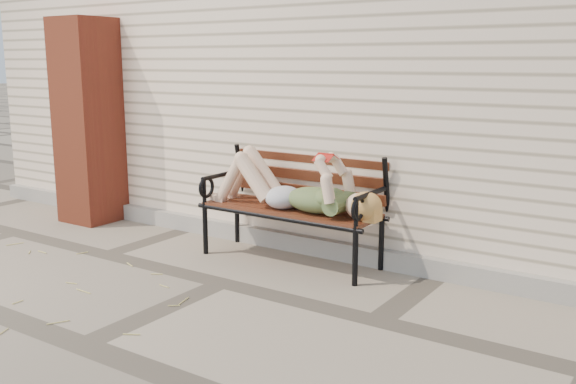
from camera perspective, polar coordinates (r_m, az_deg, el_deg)
The scene contains 7 objects.
ground at distance 4.74m, azimuth -5.88°, elevation -8.05°, with size 80.00×80.00×0.00m, color gray.
house_wall at distance 7.04m, azimuth 9.88°, elevation 10.70°, with size 8.00×4.00×3.00m, color beige.
foundation_strip at distance 5.46m, azimuth 0.62°, elevation -4.50°, with size 8.00×0.10×0.15m, color gray.
brick_pillar at distance 6.67m, azimuth -17.33°, elevation 6.00°, with size 0.50×0.50×2.00m, color #953A21.
garden_bench at distance 5.14m, azimuth 0.77°, elevation 0.28°, with size 1.60×0.64×1.04m.
reading_woman at distance 5.03m, azimuth 0.11°, elevation 0.42°, with size 1.51×0.34×0.48m.
straw_scatter at distance 5.13m, azimuth -22.08°, elevation -7.26°, with size 2.81×1.70×0.01m.
Camera 1 is at (2.87, -3.43, 1.59)m, focal length 40.00 mm.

